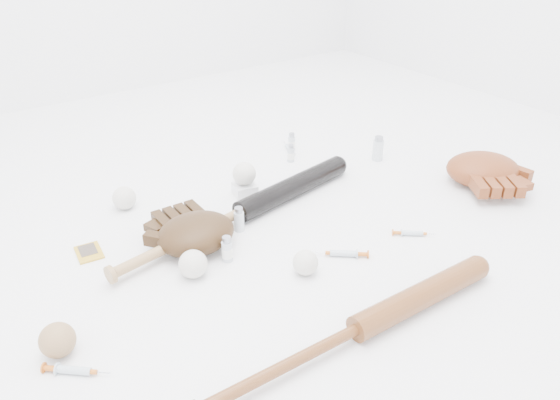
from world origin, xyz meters
TOP-DOWN VIEW (x-y plane):
  - bat_dark at (-0.10, 0.11)m, footprint 0.92×0.23m
  - bat_wood at (-0.16, -0.45)m, footprint 0.83×0.08m
  - glove_dark at (-0.28, 0.07)m, footprint 0.26×0.26m
  - glove_tan at (0.68, -0.14)m, footprint 0.40×0.40m
  - trading_card at (-0.53, 0.21)m, footprint 0.07×0.10m
  - pedestal at (-0.01, 0.25)m, footprint 0.08×0.08m
  - baseball_on_pedestal at (-0.01, 0.25)m, footprint 0.07×0.07m
  - baseball_left at (-0.34, -0.04)m, footprint 0.07×0.07m
  - baseball_upper at (-0.36, 0.39)m, footprint 0.07×0.07m
  - baseball_mid at (-0.11, -0.20)m, footprint 0.07×0.07m
  - baseball_aged at (-0.70, -0.12)m, footprint 0.08×0.08m
  - syringe_0 at (-0.69, -0.19)m, footprint 0.13×0.12m
  - syringe_1 at (0.02, -0.20)m, footprint 0.14×0.12m
  - syringe_2 at (0.31, 0.45)m, footprint 0.07×0.14m
  - syringe_3 at (0.25, -0.23)m, footprint 0.12×0.10m
  - vial_0 at (0.26, 0.37)m, footprint 0.03×0.03m
  - vial_1 at (0.32, 0.45)m, footprint 0.03×0.03m
  - vial_2 at (-0.14, 0.08)m, footprint 0.03×0.03m
  - vial_3 at (0.53, 0.20)m, footprint 0.04×0.04m
  - vial_4 at (-0.24, -0.03)m, footprint 0.03×0.03m

SIDE VIEW (x-z plane):
  - trading_card at x=-0.53m, z-range 0.00..0.00m
  - syringe_3 at x=0.25m, z-range 0.00..0.02m
  - syringe_2 at x=0.31m, z-range 0.00..0.02m
  - syringe_0 at x=-0.69m, z-range 0.00..0.02m
  - syringe_1 at x=0.02m, z-range 0.00..0.02m
  - pedestal at x=-0.01m, z-range 0.00..0.04m
  - bat_wood at x=-0.16m, z-range 0.00..0.06m
  - baseball_mid at x=-0.11m, z-range 0.00..0.07m
  - vial_0 at x=0.26m, z-range 0.00..0.07m
  - vial_1 at x=0.32m, z-range 0.00..0.07m
  - bat_dark at x=-0.10m, z-range 0.00..0.07m
  - baseball_upper at x=-0.36m, z-range 0.00..0.07m
  - vial_4 at x=-0.24m, z-range 0.00..0.07m
  - baseball_left at x=-0.34m, z-range 0.00..0.07m
  - vial_2 at x=-0.14m, z-range 0.00..0.07m
  - baseball_aged at x=-0.70m, z-range 0.00..0.08m
  - vial_3 at x=0.53m, z-range 0.00..0.09m
  - glove_dark at x=-0.28m, z-range 0.00..0.09m
  - glove_tan at x=0.68m, z-range 0.00..0.10m
  - baseball_on_pedestal at x=-0.01m, z-range 0.04..0.11m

